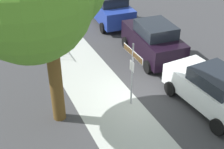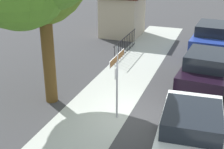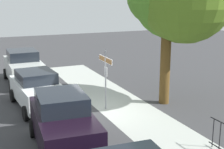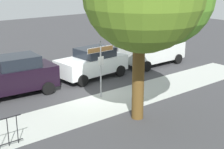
% 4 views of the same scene
% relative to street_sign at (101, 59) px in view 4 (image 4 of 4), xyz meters
% --- Properties ---
extents(ground_plane, '(60.00, 60.00, 0.00)m').
position_rel_street_sign_xyz_m(ground_plane, '(0.22, -0.40, -1.88)').
color(ground_plane, '#38383A').
extents(sidewalk_strip, '(24.00, 2.60, 0.00)m').
position_rel_street_sign_xyz_m(sidewalk_strip, '(2.22, 0.90, -1.88)').
color(sidewalk_strip, '#A6ABA3').
rests_on(sidewalk_strip, ground_plane).
extents(street_sign, '(1.49, 0.07, 2.76)m').
position_rel_street_sign_xyz_m(street_sign, '(0.00, 0.00, 0.00)').
color(street_sign, '#9EA0A5').
rests_on(street_sign, ground_plane).
extents(car_silver, '(4.31, 2.10, 1.95)m').
position_rel_street_sign_xyz_m(car_silver, '(-6.37, -2.71, -0.91)').
color(car_silver, silver).
rests_on(car_silver, ground_plane).
extents(car_white, '(4.19, 2.26, 1.71)m').
position_rel_street_sign_xyz_m(car_white, '(-1.53, -2.83, -1.01)').
color(car_white, white).
rests_on(car_white, ground_plane).
extents(car_black, '(4.25, 2.28, 1.95)m').
position_rel_street_sign_xyz_m(car_black, '(3.13, -2.88, -0.91)').
color(car_black, black).
rests_on(car_black, ground_plane).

